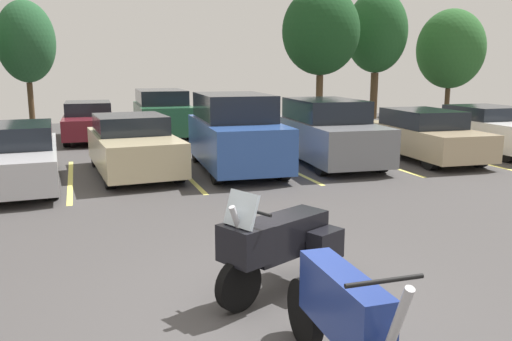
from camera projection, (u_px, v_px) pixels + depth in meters
ground at (274, 312)px, 6.07m from camera, size 44.00×44.00×0.10m
motorcycle_touring at (279, 242)px, 6.33m from camera, size 1.98×1.29×1.38m
motorcycle_second at (344, 322)px, 4.38m from camera, size 0.62×2.30×1.33m
parking_stripes at (129, 176)px, 13.30m from camera, size 25.29×5.18×0.01m
car_silver at (14, 156)px, 12.14m from camera, size 2.05×4.90×1.42m
car_champagne at (133, 146)px, 13.48m from camera, size 2.13×4.38×1.49m
car_blue at (236, 133)px, 13.92m from camera, size 2.17×4.50×2.01m
car_grey at (328, 132)px, 14.95m from camera, size 2.23×4.65×1.80m
car_tan at (424, 135)px, 15.66m from camera, size 2.09×4.62×1.46m
car_white at (491, 130)px, 16.87m from camera, size 2.03×4.66×1.46m
car_far_maroon at (89, 121)px, 19.74m from camera, size 1.89×4.64×1.42m
car_far_green at (162, 113)px, 20.81m from camera, size 2.07×4.43×1.82m
tree_far_left at (451, 49)px, 28.98m from camera, size 3.69×3.69×5.82m
tree_right at (376, 32)px, 27.07m from camera, size 3.16×3.16×6.55m
tree_left at (321, 31)px, 24.08m from camera, size 3.56×3.56×6.30m
tree_center_right at (26, 42)px, 23.51m from camera, size 2.54×2.54×5.63m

